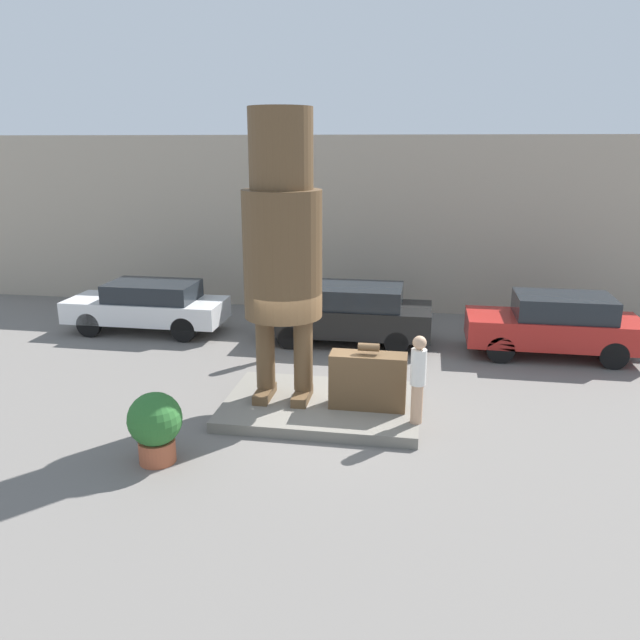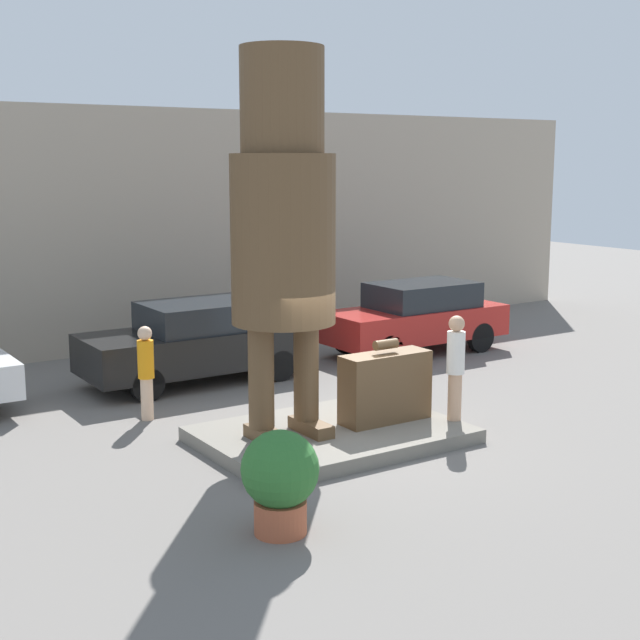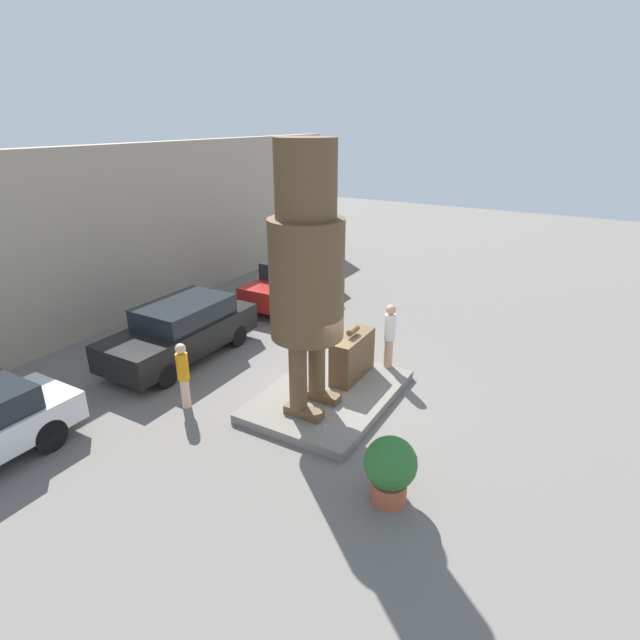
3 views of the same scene
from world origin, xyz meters
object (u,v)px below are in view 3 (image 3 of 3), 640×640
at_px(parked_car_black, 182,330).
at_px(planter_pot, 390,468).
at_px(statue_figure, 307,262).
at_px(giant_suitcase, 352,356).
at_px(parked_car_red, 294,280).
at_px(worker_hivis, 183,373).
at_px(tourist, 390,333).

distance_m(parked_car_black, planter_pot, 7.76).
bearing_deg(planter_pot, statue_figure, 58.15).
bearing_deg(planter_pot, parked_car_black, 71.43).
xyz_separation_m(giant_suitcase, planter_pot, (-3.46, -2.47, -0.09)).
distance_m(parked_car_black, parked_car_red, 5.44).
bearing_deg(worker_hivis, parked_car_black, 45.10).
relative_size(parked_car_black, planter_pot, 3.61).
relative_size(tourist, planter_pot, 1.36).
distance_m(statue_figure, parked_car_red, 8.10).
xyz_separation_m(planter_pot, worker_hivis, (0.51, 5.39, 0.19)).
bearing_deg(worker_hivis, giant_suitcase, -44.63).
bearing_deg(parked_car_black, tourist, 110.02).
distance_m(tourist, parked_car_black, 5.82).
xyz_separation_m(parked_car_red, planter_pot, (-7.91, -7.10, -0.16)).
bearing_deg(planter_pot, giant_suitcase, 35.52).
bearing_deg(statue_figure, worker_hivis, 113.64).
bearing_deg(giant_suitcase, parked_car_black, 101.51).
distance_m(statue_figure, giant_suitcase, 3.36).
bearing_deg(planter_pot, parked_car_red, 41.91).
distance_m(giant_suitcase, worker_hivis, 4.15).
xyz_separation_m(parked_car_black, worker_hivis, (-1.96, -1.97, 0.05)).
relative_size(giant_suitcase, worker_hivis, 0.93).
bearing_deg(worker_hivis, planter_pot, -95.43).
distance_m(statue_figure, worker_hivis, 4.01).
bearing_deg(planter_pot, tourist, 23.00).
bearing_deg(parked_car_black, planter_pot, 71.43).
relative_size(statue_figure, parked_car_black, 1.26).
xyz_separation_m(tourist, parked_car_red, (3.45, 5.20, -0.31)).
bearing_deg(parked_car_black, parked_car_red, 177.30).
height_order(parked_car_black, planter_pot, parked_car_black).
bearing_deg(parked_car_red, statue_figure, 35.18).
xyz_separation_m(statue_figure, tourist, (2.78, -0.82, -2.46)).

